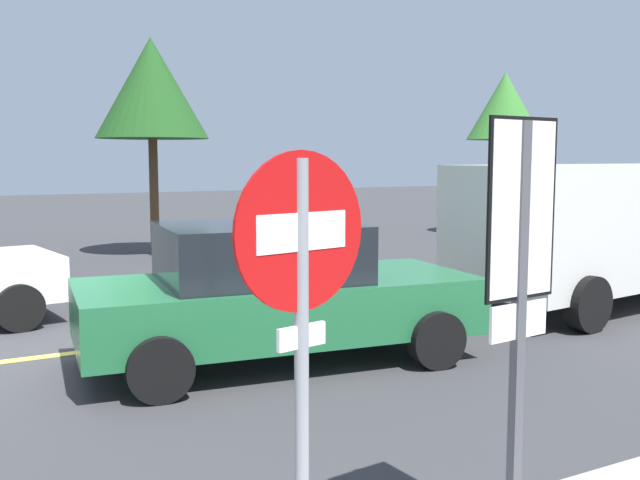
# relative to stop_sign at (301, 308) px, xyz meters

# --- Properties ---
(ground_plane) EXTENTS (80.00, 80.00, 0.00)m
(ground_plane) POSITION_rel_stop_sign_xyz_m (-0.03, 5.77, -1.60)
(ground_plane) COLOR #38383A
(lane_marking_centre) EXTENTS (28.00, 0.16, 0.01)m
(lane_marking_centre) POSITION_rel_stop_sign_xyz_m (2.97, 5.77, -1.59)
(lane_marking_centre) COLOR #E0D14C
(stop_sign) EXTENTS (0.75, 0.18, 2.34)m
(stop_sign) POSITION_rel_stop_sign_xyz_m (0.00, 0.00, 0.00)
(stop_sign) COLOR gray
(stop_sign) RESTS_ON ground_plane
(speed_limit_sign) EXTENTS (0.54, 0.08, 2.52)m
(speed_limit_sign) POSITION_rel_stop_sign_xyz_m (1.30, -0.08, 0.17)
(speed_limit_sign) COLOR #4C4C51
(speed_limit_sign) RESTS_ON ground_plane
(white_van) EXTENTS (5.40, 2.74, 2.20)m
(white_van) POSITION_rel_stop_sign_xyz_m (7.75, 4.81, -0.33)
(white_van) COLOR silver
(white_van) RESTS_ON ground_plane
(car_green_mid_road) EXTENTS (4.61, 2.50, 1.58)m
(car_green_mid_road) POSITION_rel_stop_sign_xyz_m (1.88, 4.34, -0.80)
(car_green_mid_road) COLOR #236B3D
(car_green_mid_road) RESTS_ON ground_plane
(tree_left_verge) EXTENTS (2.22, 2.22, 4.82)m
(tree_left_verge) POSITION_rel_stop_sign_xyz_m (13.78, 13.55, 2.18)
(tree_left_verge) COLOR #513823
(tree_left_verge) RESTS_ON ground_plane
(tree_right_verge) EXTENTS (2.62, 2.62, 5.08)m
(tree_right_verge) POSITION_rel_stop_sign_xyz_m (3.30, 14.00, 2.30)
(tree_right_verge) COLOR #513823
(tree_right_verge) RESTS_ON ground_plane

